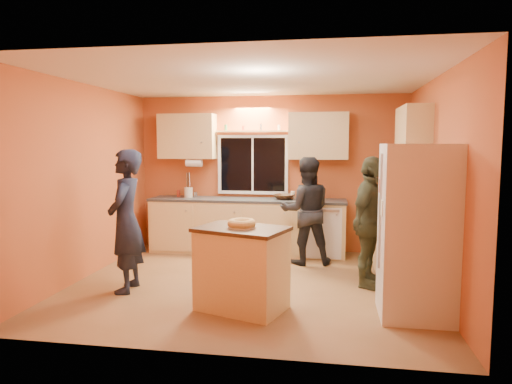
% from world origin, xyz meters
% --- Properties ---
extents(ground, '(4.50, 4.50, 0.00)m').
position_xyz_m(ground, '(0.00, 0.00, 0.00)').
color(ground, brown).
rests_on(ground, ground).
extents(room_shell, '(4.54, 4.04, 2.61)m').
position_xyz_m(room_shell, '(0.12, 0.41, 1.62)').
color(room_shell, '#B25A2D').
rests_on(room_shell, ground).
extents(back_counter, '(4.23, 0.62, 0.90)m').
position_xyz_m(back_counter, '(0.01, 1.70, 0.45)').
color(back_counter, tan).
rests_on(back_counter, ground).
extents(right_counter, '(0.62, 1.84, 0.90)m').
position_xyz_m(right_counter, '(1.95, 0.50, 0.45)').
color(right_counter, tan).
rests_on(right_counter, ground).
extents(refrigerator, '(0.72, 0.70, 1.80)m').
position_xyz_m(refrigerator, '(1.89, -0.80, 0.90)').
color(refrigerator, silver).
rests_on(refrigerator, ground).
extents(island, '(1.09, 0.90, 0.90)m').
position_xyz_m(island, '(0.07, -0.89, 0.46)').
color(island, tan).
rests_on(island, ground).
extents(bundt_pastry, '(0.31, 0.31, 0.09)m').
position_xyz_m(bundt_pastry, '(0.07, -0.89, 0.95)').
color(bundt_pastry, '#D8AB58').
rests_on(bundt_pastry, island).
extents(person_left, '(0.50, 0.68, 1.74)m').
position_xyz_m(person_left, '(-1.44, -0.50, 0.87)').
color(person_left, black).
rests_on(person_left, ground).
extents(person_center, '(0.89, 0.75, 1.61)m').
position_xyz_m(person_center, '(0.65, 1.15, 0.80)').
color(person_center, black).
rests_on(person_center, ground).
extents(person_right, '(0.75, 1.05, 1.65)m').
position_xyz_m(person_right, '(1.50, 0.16, 0.82)').
color(person_right, '#343A25').
rests_on(person_right, ground).
extents(mixing_bowl, '(0.43, 0.43, 0.08)m').
position_xyz_m(mixing_bowl, '(0.26, 1.72, 0.94)').
color(mixing_bowl, '#311E10').
rests_on(mixing_bowl, back_counter).
extents(utensil_crock, '(0.14, 0.14, 0.17)m').
position_xyz_m(utensil_crock, '(-1.36, 1.73, 0.99)').
color(utensil_crock, beige).
rests_on(utensil_crock, back_counter).
extents(potted_plant, '(0.29, 0.26, 0.29)m').
position_xyz_m(potted_plant, '(1.93, 0.16, 1.04)').
color(potted_plant, gray).
rests_on(potted_plant, right_counter).
extents(red_box, '(0.18, 0.15, 0.07)m').
position_xyz_m(red_box, '(1.96, 0.57, 0.94)').
color(red_box, maroon).
rests_on(red_box, right_counter).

